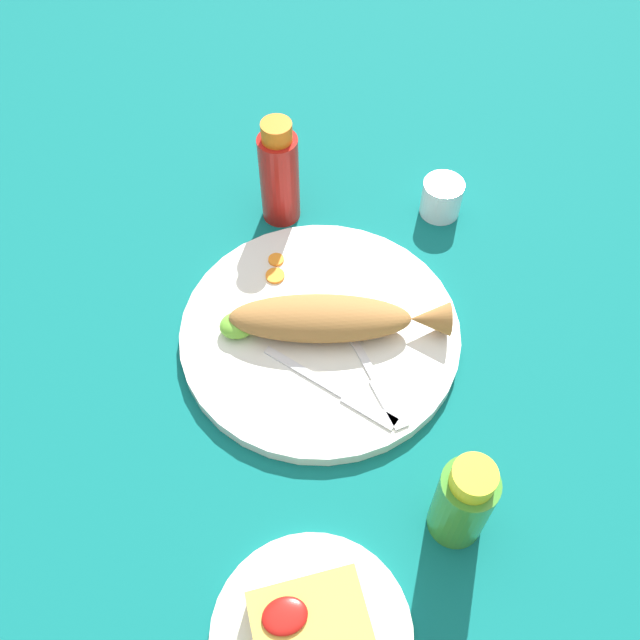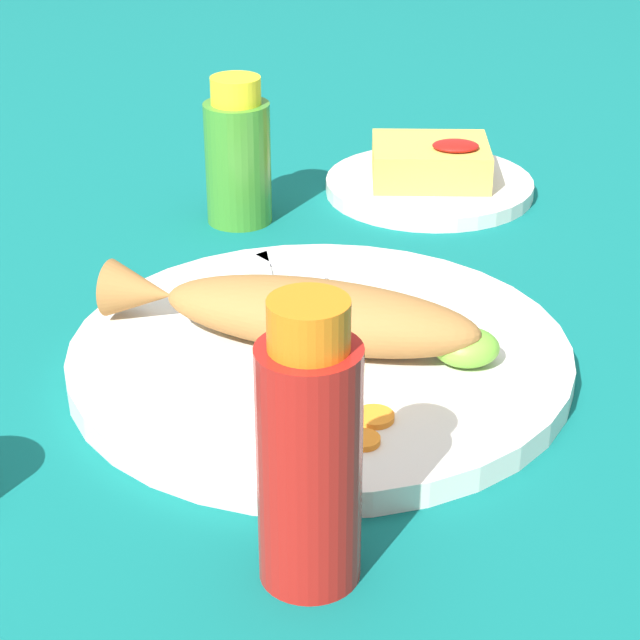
% 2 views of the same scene
% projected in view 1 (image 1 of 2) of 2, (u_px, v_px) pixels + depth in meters
% --- Properties ---
extents(ground_plane, '(4.00, 4.00, 0.00)m').
position_uv_depth(ground_plane, '(320.00, 337.00, 0.91)').
color(ground_plane, '#0C605B').
extents(main_plate, '(0.35, 0.35, 0.02)m').
position_uv_depth(main_plate, '(320.00, 333.00, 0.91)').
color(main_plate, silver).
rests_on(main_plate, ground_plane).
extents(fried_fish, '(0.28, 0.12, 0.05)m').
position_uv_depth(fried_fish, '(332.00, 318.00, 0.88)').
color(fried_fish, '#996633').
rests_on(fried_fish, main_plate).
extents(fork_near, '(0.04, 0.18, 0.00)m').
position_uv_depth(fork_near, '(372.00, 373.00, 0.86)').
color(fork_near, silver).
rests_on(fork_near, main_plate).
extents(fork_far, '(0.13, 0.15, 0.00)m').
position_uv_depth(fork_far, '(338.00, 391.00, 0.85)').
color(fork_far, silver).
rests_on(fork_far, main_plate).
extents(carrot_slice_near, '(0.03, 0.03, 0.00)m').
position_uv_depth(carrot_slice_near, '(275.00, 276.00, 0.95)').
color(carrot_slice_near, orange).
rests_on(carrot_slice_near, main_plate).
extents(carrot_slice_mid, '(0.02, 0.02, 0.00)m').
position_uv_depth(carrot_slice_mid, '(276.00, 260.00, 0.96)').
color(carrot_slice_mid, orange).
rests_on(carrot_slice_mid, main_plate).
extents(lime_wedge_main, '(0.05, 0.04, 0.03)m').
position_uv_depth(lime_wedge_main, '(238.00, 325.00, 0.89)').
color(lime_wedge_main, '#6BB233').
rests_on(lime_wedge_main, main_plate).
extents(hot_sauce_bottle_red, '(0.05, 0.05, 0.16)m').
position_uv_depth(hot_sauce_bottle_red, '(277.00, 175.00, 0.97)').
color(hot_sauce_bottle_red, '#B21914').
rests_on(hot_sauce_bottle_red, ground_plane).
extents(hot_sauce_bottle_green, '(0.06, 0.06, 0.13)m').
position_uv_depth(hot_sauce_bottle_green, '(463.00, 501.00, 0.72)').
color(hot_sauce_bottle_green, '#3D8428').
rests_on(hot_sauce_bottle_green, ground_plane).
extents(salt_cup, '(0.06, 0.06, 0.06)m').
position_uv_depth(salt_cup, '(441.00, 200.00, 1.02)').
color(salt_cup, silver).
rests_on(salt_cup, ground_plane).
extents(side_plate_fries, '(0.20, 0.20, 0.01)m').
position_uv_depth(side_plate_fries, '(312.00, 635.00, 0.70)').
color(side_plate_fries, silver).
rests_on(side_plate_fries, ground_plane).
extents(fries_pile, '(0.11, 0.09, 0.04)m').
position_uv_depth(fries_pile, '(310.00, 629.00, 0.68)').
color(fries_pile, gold).
rests_on(fries_pile, side_plate_fries).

